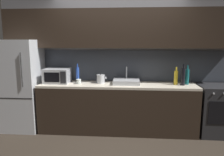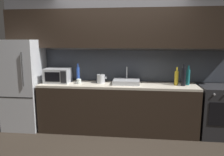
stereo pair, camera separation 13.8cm
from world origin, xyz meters
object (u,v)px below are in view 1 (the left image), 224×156
at_px(microwave, 57,76).
at_px(mug_clear, 79,81).
at_px(kettle, 101,79).
at_px(wine_bottle_blue, 78,75).
at_px(refrigerator, 22,85).
at_px(wine_bottle_dark, 183,76).
at_px(wine_bottle_teal, 187,76).
at_px(oven_range, 215,110).
at_px(wine_bottle_yellow, 176,77).

xyz_separation_m(microwave, mug_clear, (0.42, -0.06, -0.09)).
distance_m(kettle, wine_bottle_blue, 0.45).
bearing_deg(refrigerator, mug_clear, -1.92).
xyz_separation_m(microwave, kettle, (0.82, 0.04, -0.05)).
height_order(refrigerator, kettle, refrigerator).
bearing_deg(wine_bottle_dark, microwave, 179.08).
bearing_deg(wine_bottle_dark, wine_bottle_teal, 40.87).
bearing_deg(wine_bottle_teal, oven_range, -7.27).
bearing_deg(oven_range, wine_bottle_teal, 172.73).
bearing_deg(wine_bottle_dark, wine_bottle_blue, 177.12).
bearing_deg(wine_bottle_dark, kettle, 177.17).
relative_size(microwave, wine_bottle_teal, 1.32).
distance_m(wine_bottle_dark, wine_bottle_yellow, 0.12).
bearing_deg(kettle, microwave, -177.48).
relative_size(kettle, wine_bottle_yellow, 0.58).
relative_size(microwave, wine_bottle_blue, 1.27).
height_order(refrigerator, wine_bottle_yellow, refrigerator).
relative_size(wine_bottle_teal, mug_clear, 4.01).
bearing_deg(wine_bottle_yellow, wine_bottle_teal, 10.26).
bearing_deg(wine_bottle_dark, wine_bottle_yellow, 158.07).
height_order(wine_bottle_dark, wine_bottle_yellow, wine_bottle_dark).
distance_m(refrigerator, mug_clear, 1.11).
relative_size(oven_range, wine_bottle_teal, 2.57).
relative_size(wine_bottle_dark, wine_bottle_blue, 1.05).
height_order(microwave, wine_bottle_blue, wine_bottle_blue).
bearing_deg(wine_bottle_yellow, oven_range, -2.21).
bearing_deg(mug_clear, wine_bottle_blue, 111.10).
height_order(wine_bottle_blue, wine_bottle_teal, wine_bottle_blue).
xyz_separation_m(oven_range, wine_bottle_dark, (-0.60, -0.02, 0.61)).
xyz_separation_m(kettle, wine_bottle_yellow, (1.37, -0.03, 0.05)).
bearing_deg(wine_bottle_blue, microwave, -171.01).
height_order(oven_range, wine_bottle_blue, wine_bottle_blue).
xyz_separation_m(wine_bottle_dark, wine_bottle_yellow, (-0.11, 0.04, -0.03)).
xyz_separation_m(wine_bottle_yellow, wine_bottle_teal, (0.21, 0.04, 0.01)).
relative_size(wine_bottle_blue, wine_bottle_yellow, 1.13).
bearing_deg(refrigerator, oven_range, -0.02).
relative_size(microwave, kettle, 2.48).
bearing_deg(wine_bottle_blue, wine_bottle_teal, -0.41).
xyz_separation_m(oven_range, kettle, (-2.08, 0.06, 0.53)).
relative_size(kettle, wine_bottle_teal, 0.53).
distance_m(kettle, wine_bottle_teal, 1.58).
bearing_deg(oven_range, wine_bottle_dark, -178.36).
height_order(kettle, wine_bottle_yellow, wine_bottle_yellow).
bearing_deg(kettle, wine_bottle_teal, 0.34).
bearing_deg(wine_bottle_teal, wine_bottle_dark, -139.13).
height_order(oven_range, wine_bottle_teal, wine_bottle_teal).
height_order(wine_bottle_blue, mug_clear, wine_bottle_blue).
height_order(oven_range, mug_clear, mug_clear).
xyz_separation_m(microwave, wine_bottle_blue, (0.38, 0.06, 0.02)).
bearing_deg(wine_bottle_yellow, refrigerator, -179.47).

